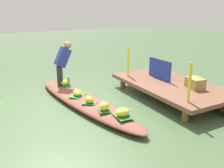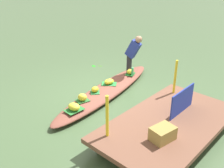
{
  "view_description": "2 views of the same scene",
  "coord_description": "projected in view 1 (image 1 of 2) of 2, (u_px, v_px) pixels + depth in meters",
  "views": [
    {
      "loc": [
        5.26,
        -2.09,
        2.3
      ],
      "look_at": [
        0.2,
        0.67,
        0.51
      ],
      "focal_mm": 39.66,
      "sensor_mm": 36.0,
      "label": 1
    },
    {
      "loc": [
        4.68,
        4.51,
        3.43
      ],
      "look_at": [
        0.13,
        0.32,
        0.46
      ],
      "focal_mm": 42.38,
      "sensor_mm": 36.0,
      "label": 2
    }
  ],
  "objects": [
    {
      "name": "canal_water",
      "position": [
        84.0,
        106.0,
        6.05
      ],
      "size": [
        40.0,
        40.0,
        0.0
      ],
      "primitive_type": "plane",
      "color": "#46603C",
      "rests_on": "ground"
    },
    {
      "name": "banana_bunch_4",
      "position": [
        65.0,
        83.0,
        6.87
      ],
      "size": [
        0.29,
        0.29,
        0.15
      ],
      "primitive_type": "ellipsoid",
      "rotation": [
        0.0,
        0.0,
        5.49
      ],
      "color": "yellow",
      "rests_on": "vendor_boat"
    },
    {
      "name": "leaf_mat_1",
      "position": [
        104.0,
        110.0,
        5.22
      ],
      "size": [
        0.37,
        0.33,
        0.01
      ],
      "primitive_type": "cube",
      "rotation": [
        0.0,
        0.0,
        2.88
      ],
      "color": "#2E6C31",
      "rests_on": "vendor_boat"
    },
    {
      "name": "market_banner",
      "position": [
        160.0,
        69.0,
        6.86
      ],
      "size": [
        0.9,
        0.04,
        0.55
      ],
      "primitive_type": "cube",
      "rotation": [
        0.0,
        0.0,
        0.01
      ],
      "color": "#1F3296",
      "rests_on": "dock_platform"
    },
    {
      "name": "leaf_mat_0",
      "position": [
        90.0,
        103.0,
        5.62
      ],
      "size": [
        0.38,
        0.39,
        0.01
      ],
      "primitive_type": "cube",
      "rotation": [
        0.0,
        0.0,
        0.82
      ],
      "color": "#287A3C",
      "rests_on": "vendor_boat"
    },
    {
      "name": "leaf_mat_2",
      "position": [
        77.0,
        95.0,
        6.1
      ],
      "size": [
        0.46,
        0.49,
        0.01
      ],
      "primitive_type": "cube",
      "rotation": [
        0.0,
        0.0,
        2.22
      ],
      "color": "#29843E",
      "rests_on": "vendor_boat"
    },
    {
      "name": "water_bottle",
      "position": [
        68.0,
        81.0,
        6.89
      ],
      "size": [
        0.07,
        0.07,
        0.24
      ],
      "primitive_type": "cylinder",
      "color": "#47B86D",
      "rests_on": "vendor_boat"
    },
    {
      "name": "railing_post_west",
      "position": [
        128.0,
        61.0,
        7.13
      ],
      "size": [
        0.06,
        0.06,
        0.86
      ],
      "primitive_type": "cylinder",
      "color": "yellow",
      "rests_on": "dock_platform"
    },
    {
      "name": "dock_platform",
      "position": [
        171.0,
        85.0,
        6.54
      ],
      "size": [
        3.2,
        1.8,
        0.38
      ],
      "color": "brown",
      "rests_on": "ground"
    },
    {
      "name": "banana_bunch_0",
      "position": [
        89.0,
        100.0,
        5.6
      ],
      "size": [
        0.25,
        0.21,
        0.15
      ],
      "primitive_type": "ellipsoid",
      "rotation": [
        0.0,
        0.0,
        0.14
      ],
      "color": "gold",
      "rests_on": "vendor_boat"
    },
    {
      "name": "leaf_mat_3",
      "position": [
        123.0,
        116.0,
        4.95
      ],
      "size": [
        0.44,
        0.32,
        0.01
      ],
      "primitive_type": "cube",
      "rotation": [
        0.0,
        0.0,
        3.09
      ],
      "color": "#297633",
      "rests_on": "vendor_boat"
    },
    {
      "name": "produce_crate",
      "position": [
        195.0,
        83.0,
        6.09
      ],
      "size": [
        0.49,
        0.4,
        0.26
      ],
      "primitive_type": "cube",
      "rotation": [
        0.0,
        0.0,
        -0.19
      ],
      "color": "#A08442",
      "rests_on": "dock_platform"
    },
    {
      "name": "vendor_person",
      "position": [
        63.0,
        61.0,
        6.77
      ],
      "size": [
        0.26,
        0.52,
        1.2
      ],
      "color": "#28282D",
      "rests_on": "vendor_boat"
    },
    {
      "name": "vendor_boat",
      "position": [
        84.0,
        101.0,
        6.01
      ],
      "size": [
        4.34,
        1.45,
        0.22
      ],
      "primitive_type": "ellipsoid",
      "rotation": [
        0.0,
        0.0,
        0.16
      ],
      "color": "brown",
      "rests_on": "ground"
    },
    {
      "name": "drifting_plant_1",
      "position": [
        6.0,
        99.0,
        6.45
      ],
      "size": [
        0.16,
        0.2,
        0.01
      ],
      "primitive_type": "ellipsoid",
      "rotation": [
        0.0,
        0.0,
        1.94
      ],
      "color": "#42702D",
      "rests_on": "ground"
    },
    {
      "name": "banana_bunch_2",
      "position": [
        77.0,
        93.0,
        6.08
      ],
      "size": [
        0.33,
        0.26,
        0.14
      ],
      "primitive_type": "ellipsoid",
      "rotation": [
        0.0,
        0.0,
        2.96
      ],
      "color": "yellow",
      "rests_on": "vendor_boat"
    },
    {
      "name": "drifting_plant_2",
      "position": [
        0.0,
        102.0,
        6.24
      ],
      "size": [
        0.21,
        0.26,
        0.01
      ],
      "primitive_type": "ellipsoid",
      "rotation": [
        0.0,
        0.0,
        1.13
      ],
      "color": "#298E23",
      "rests_on": "ground"
    },
    {
      "name": "leaf_mat_4",
      "position": [
        65.0,
        85.0,
        6.89
      ],
      "size": [
        0.38,
        0.33,
        0.01
      ],
      "primitive_type": "cube",
      "rotation": [
        0.0,
        0.0,
        0.35
      ],
      "color": "#1E722B",
      "rests_on": "vendor_boat"
    },
    {
      "name": "banana_bunch_1",
      "position": [
        104.0,
        106.0,
        5.19
      ],
      "size": [
        0.27,
        0.29,
        0.18
      ],
      "primitive_type": "ellipsoid",
      "rotation": [
        0.0,
        0.0,
        5.13
      ],
      "color": "yellow",
      "rests_on": "vendor_boat"
    },
    {
      "name": "railing_post_east",
      "position": [
        190.0,
        82.0,
        5.12
      ],
      "size": [
        0.06,
        0.06,
        0.86
      ],
      "primitive_type": "cylinder",
      "color": "yellow",
      "rests_on": "dock_platform"
    },
    {
      "name": "banana_bunch_3",
      "position": [
        123.0,
        112.0,
        4.92
      ],
      "size": [
        0.26,
        0.32,
        0.17
      ],
      "primitive_type": "ellipsoid",
      "rotation": [
        0.0,
        0.0,
        1.67
      ],
      "color": "yellow",
      "rests_on": "vendor_boat"
    }
  ]
}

